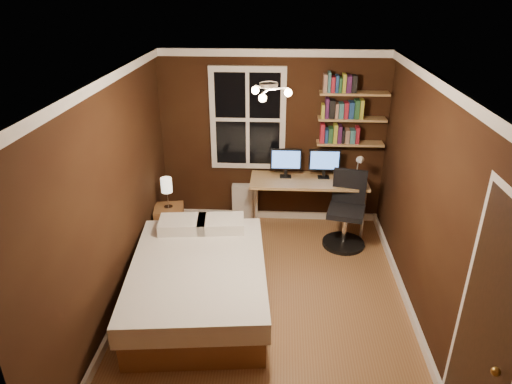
# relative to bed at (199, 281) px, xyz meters

# --- Properties ---
(floor) EXTENTS (4.20, 4.20, 0.00)m
(floor) POSITION_rel_bed_xyz_m (0.75, 0.02, -0.29)
(floor) COLOR brown
(floor) RESTS_ON ground
(wall_back) EXTENTS (3.20, 0.04, 2.50)m
(wall_back) POSITION_rel_bed_xyz_m (0.75, 2.12, 0.96)
(wall_back) COLOR black
(wall_back) RESTS_ON ground
(wall_left) EXTENTS (0.04, 4.20, 2.50)m
(wall_left) POSITION_rel_bed_xyz_m (-0.85, 0.02, 0.96)
(wall_left) COLOR black
(wall_left) RESTS_ON ground
(wall_right) EXTENTS (0.04, 4.20, 2.50)m
(wall_right) POSITION_rel_bed_xyz_m (2.35, 0.02, 0.96)
(wall_right) COLOR black
(wall_right) RESTS_ON ground
(ceiling) EXTENTS (3.20, 4.20, 0.02)m
(ceiling) POSITION_rel_bed_xyz_m (0.75, 0.02, 2.21)
(ceiling) COLOR white
(ceiling) RESTS_ON wall_back
(window) EXTENTS (1.06, 0.06, 1.46)m
(window) POSITION_rel_bed_xyz_m (0.40, 2.08, 1.26)
(window) COLOR white
(window) RESTS_ON wall_back
(door) EXTENTS (0.03, 0.82, 2.05)m
(door) POSITION_rel_bed_xyz_m (2.34, -1.53, 0.73)
(door) COLOR black
(door) RESTS_ON ground
(door_knob) EXTENTS (0.06, 0.06, 0.06)m
(door_knob) POSITION_rel_bed_xyz_m (2.30, -1.83, 0.71)
(door_knob) COLOR #BB8B39
(door_knob) RESTS_ON door
(ceiling_fixture) EXTENTS (0.44, 0.44, 0.18)m
(ceiling_fixture) POSITION_rel_bed_xyz_m (0.75, -0.08, 2.11)
(ceiling_fixture) COLOR beige
(ceiling_fixture) RESTS_ON ceiling
(bookshelf_lower) EXTENTS (0.92, 0.22, 0.03)m
(bookshelf_lower) POSITION_rel_bed_xyz_m (1.83, 2.00, 0.96)
(bookshelf_lower) COLOR #AB8453
(bookshelf_lower) RESTS_ON wall_back
(books_row_lower) EXTENTS (0.54, 0.16, 0.23)m
(books_row_lower) POSITION_rel_bed_xyz_m (1.83, 2.00, 1.09)
(books_row_lower) COLOR maroon
(books_row_lower) RESTS_ON bookshelf_lower
(bookshelf_middle) EXTENTS (0.92, 0.22, 0.03)m
(bookshelf_middle) POSITION_rel_bed_xyz_m (1.83, 2.00, 1.31)
(bookshelf_middle) COLOR #AB8453
(bookshelf_middle) RESTS_ON wall_back
(books_row_middle) EXTENTS (0.54, 0.16, 0.23)m
(books_row_middle) POSITION_rel_bed_xyz_m (1.83, 2.00, 1.44)
(books_row_middle) COLOR navy
(books_row_middle) RESTS_ON bookshelf_middle
(bookshelf_upper) EXTENTS (0.92, 0.22, 0.03)m
(bookshelf_upper) POSITION_rel_bed_xyz_m (1.83, 2.00, 1.66)
(bookshelf_upper) COLOR #AB8453
(bookshelf_upper) RESTS_ON wall_back
(books_row_upper) EXTENTS (0.48, 0.16, 0.23)m
(books_row_upper) POSITION_rel_bed_xyz_m (1.83, 2.00, 1.79)
(books_row_upper) COLOR #265830
(books_row_upper) RESTS_ON bookshelf_upper
(bed) EXTENTS (1.63, 2.13, 0.68)m
(bed) POSITION_rel_bed_xyz_m (0.00, 0.00, 0.00)
(bed) COLOR brown
(bed) RESTS_ON ground
(nightstand) EXTENTS (0.45, 0.45, 0.49)m
(nightstand) POSITION_rel_bed_xyz_m (-0.65, 1.39, -0.05)
(nightstand) COLOR brown
(nightstand) RESTS_ON ground
(bedside_lamp) EXTENTS (0.15, 0.15, 0.44)m
(bedside_lamp) POSITION_rel_bed_xyz_m (-0.65, 1.39, 0.41)
(bedside_lamp) COLOR #F4EACB
(bedside_lamp) RESTS_ON nightstand
(radiator) EXTENTS (0.38, 0.13, 0.57)m
(radiator) POSITION_rel_bed_xyz_m (0.35, 2.01, -0.01)
(radiator) COLOR silver
(radiator) RESTS_ON ground
(desk) EXTENTS (1.63, 0.61, 0.77)m
(desk) POSITION_rel_bed_xyz_m (1.27, 1.79, 0.42)
(desk) COLOR #AB8453
(desk) RESTS_ON ground
(monitor_left) EXTENTS (0.44, 0.12, 0.42)m
(monitor_left) POSITION_rel_bed_xyz_m (0.95, 1.87, 0.69)
(monitor_left) COLOR black
(monitor_left) RESTS_ON desk
(monitor_right) EXTENTS (0.44, 0.12, 0.42)m
(monitor_right) POSITION_rel_bed_xyz_m (1.48, 1.87, 0.69)
(monitor_right) COLOR black
(monitor_right) RESTS_ON desk
(desk_lamp) EXTENTS (0.14, 0.32, 0.44)m
(desk_lamp) POSITION_rel_bed_xyz_m (1.93, 1.72, 0.70)
(desk_lamp) COLOR silver
(desk_lamp) RESTS_ON desk
(office_chair) EXTENTS (0.57, 0.57, 1.04)m
(office_chair) POSITION_rel_bed_xyz_m (1.77, 1.39, 0.11)
(office_chair) COLOR black
(office_chair) RESTS_ON ground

